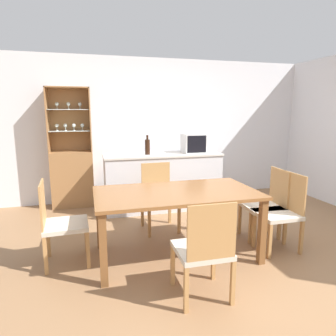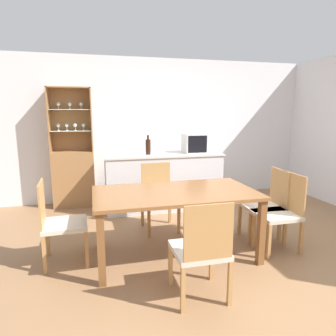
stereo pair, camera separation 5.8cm
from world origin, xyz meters
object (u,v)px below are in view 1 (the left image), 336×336
(dining_table, at_px, (176,199))
(dining_chair_side_left_far, at_px, (61,223))
(microwave, at_px, (197,143))
(dining_chair_side_right_near, at_px, (280,212))
(wine_bottle, at_px, (147,147))
(dining_chair_head_far, at_px, (159,197))
(dining_chair_head_near, at_px, (204,250))
(dining_chair_side_right_far, at_px, (266,205))
(display_cabinet, at_px, (72,171))

(dining_table, height_order, dining_chair_side_left_far, dining_chair_side_left_far)
(microwave, bearing_deg, dining_chair_side_right_near, -78.98)
(dining_chair_side_right_near, xyz_separation_m, wine_bottle, (-1.22, 1.80, 0.61))
(dining_table, xyz_separation_m, wine_bottle, (0.01, 1.65, 0.40))
(dining_chair_head_far, distance_m, wine_bottle, 1.03)
(dining_table, xyz_separation_m, dining_chair_head_far, (-0.00, 0.83, -0.21))
(dining_chair_head_near, xyz_separation_m, wine_bottle, (0.01, 2.48, 0.61))
(dining_chair_side_right_near, bearing_deg, dining_chair_side_left_far, 83.43)
(dining_chair_side_right_far, height_order, wine_bottle, wine_bottle)
(dining_chair_side_left_far, distance_m, dining_chair_head_near, 1.56)
(dining_table, bearing_deg, dining_chair_side_right_near, -6.72)
(dining_chair_side_right_far, xyz_separation_m, wine_bottle, (-1.22, 1.51, 0.61))
(display_cabinet, relative_size, dining_chair_side_right_near, 2.21)
(dining_chair_side_right_far, bearing_deg, dining_chair_head_near, 132.18)
(dining_chair_head_far, relative_size, dining_chair_head_near, 1.00)
(dining_chair_head_near, bearing_deg, dining_chair_side_left_far, 142.21)
(dining_chair_side_left_far, relative_size, dining_chair_head_near, 1.00)
(display_cabinet, relative_size, dining_chair_side_right_far, 2.21)
(dining_table, height_order, dining_chair_side_right_near, dining_chair_side_right_near)
(dining_chair_head_far, xyz_separation_m, microwave, (0.87, 0.86, 0.64))
(dining_table, bearing_deg, dining_chair_side_right_far, 6.56)
(dining_table, bearing_deg, display_cabinet, 118.22)
(display_cabinet, relative_size, dining_chair_head_near, 2.21)
(dining_chair_side_left_far, distance_m, wine_bottle, 2.04)
(dining_chair_head_far, relative_size, dining_chair_side_right_near, 1.00)
(display_cabinet, relative_size, wine_bottle, 6.42)
(dining_chair_side_left_far, height_order, dining_chair_side_right_far, same)
(display_cabinet, distance_m, dining_chair_side_right_near, 3.39)
(dining_chair_head_far, bearing_deg, dining_chair_side_right_far, 148.18)
(dining_table, xyz_separation_m, dining_chair_side_right_near, (1.23, -0.14, -0.21))
(display_cabinet, bearing_deg, microwave, -14.51)
(wine_bottle, bearing_deg, dining_chair_side_right_far, -51.13)
(dining_chair_side_right_near, bearing_deg, dining_chair_head_far, 51.80)
(dining_chair_side_right_near, bearing_deg, dining_chair_side_right_far, 0.11)
(dining_chair_head_far, xyz_separation_m, dining_chair_head_near, (0.00, -1.65, 0.00))
(display_cabinet, relative_size, dining_table, 1.13)
(dining_chair_head_near, xyz_separation_m, microwave, (0.87, 2.51, 0.64))
(dining_chair_head_near, relative_size, wine_bottle, 2.90)
(microwave, xyz_separation_m, wine_bottle, (-0.86, -0.03, -0.03))
(display_cabinet, height_order, dining_chair_head_far, display_cabinet)
(dining_table, relative_size, dining_chair_side_right_far, 1.95)
(dining_chair_head_far, relative_size, microwave, 1.80)
(display_cabinet, xyz_separation_m, dining_chair_side_right_far, (2.42, -2.08, -0.17))
(display_cabinet, height_order, microwave, display_cabinet)
(dining_chair_head_near, bearing_deg, dining_chair_side_right_near, 29.52)
(dining_table, height_order, dining_chair_side_right_far, dining_chair_side_right_far)
(display_cabinet, xyz_separation_m, dining_chair_head_near, (1.19, -3.05, -0.17))
(dining_chair_side_right_near, distance_m, wine_bottle, 2.26)
(dining_chair_head_far, relative_size, wine_bottle, 2.90)
(wine_bottle, bearing_deg, display_cabinet, 154.68)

